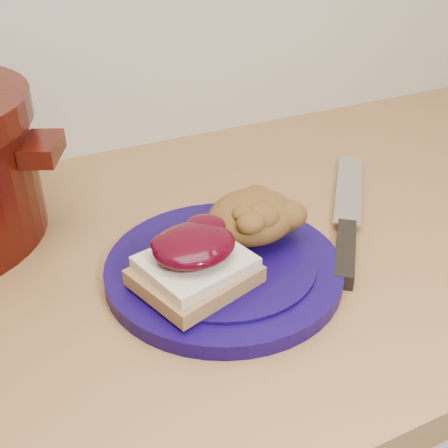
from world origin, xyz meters
name	(u,v)px	position (x,y,z in m)	size (l,w,h in m)	color
plate	(224,269)	(0.04, 1.44, 0.91)	(0.25, 0.25, 0.02)	#0E043E
sandwich	(195,261)	(0.00, 1.42, 0.94)	(0.13, 0.12, 0.05)	olive
stuffing_mound	(252,217)	(0.09, 1.47, 0.95)	(0.10, 0.09, 0.05)	brown
chef_knife	(346,233)	(0.20, 1.44, 0.91)	(0.21, 0.25, 0.02)	black
butter_knife	(353,202)	(0.26, 1.50, 0.90)	(0.17, 0.01, 0.00)	silver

